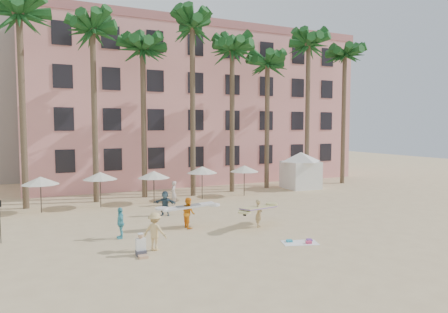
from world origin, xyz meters
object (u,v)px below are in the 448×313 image
pink_hotel (190,109)px  carrier_white (188,212)px  cabana (301,167)px  carrier_yellow (259,211)px

pink_hotel → carrier_white: pink_hotel is taller
pink_hotel → cabana: size_ratio=7.41×
pink_hotel → carrier_yellow: pink_hotel is taller
cabana → pink_hotel: bearing=119.8°
carrier_yellow → cabana: bearing=45.4°
carrier_yellow → carrier_white: 4.17m
cabana → carrier_yellow: (-11.22, -11.39, -1.11)m
pink_hotel → carrier_yellow: (-4.32, -23.42, -7.04)m
cabana → carrier_white: bearing=-147.0°
pink_hotel → carrier_yellow: bearing=-100.5°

